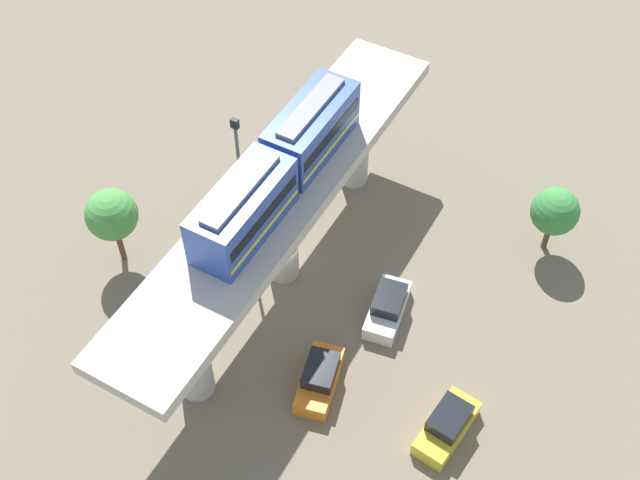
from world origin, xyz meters
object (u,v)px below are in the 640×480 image
at_px(parked_car_yellow, 447,425).
at_px(signal_post, 241,177).
at_px(parked_car_white, 388,307).
at_px(tree_mid_lot, 555,212).
at_px(train, 279,168).
at_px(tree_near_viaduct, 112,215).
at_px(parked_car_orange, 320,378).

distance_m(parked_car_yellow, signal_post, 18.06).
relative_size(parked_car_white, tree_mid_lot, 0.94).
distance_m(train, parked_car_yellow, 16.06).
bearing_deg(tree_near_viaduct, parked_car_yellow, -2.78).
distance_m(parked_car_orange, tree_mid_lot, 17.30).
height_order(parked_car_orange, parked_car_yellow, same).
distance_m(parked_car_orange, signal_post, 12.41).
xyz_separation_m(parked_car_white, tree_near_viaduct, (-16.07, -4.15, 3.22)).
height_order(train, tree_mid_lot, train).
distance_m(train, parked_car_white, 10.65).
relative_size(parked_car_orange, parked_car_white, 1.01).
relative_size(parked_car_yellow, signal_post, 0.44).
height_order(tree_mid_lot, signal_post, signal_post).
height_order(parked_car_yellow, tree_mid_lot, tree_mid_lot).
bearing_deg(tree_mid_lot, parked_car_orange, -115.69).
height_order(parked_car_white, tree_mid_lot, tree_mid_lot).
relative_size(parked_car_yellow, parked_car_white, 0.98).
xyz_separation_m(train, signal_post, (-3.40, 1.09, -3.38)).
xyz_separation_m(train, tree_near_viaduct, (-9.17, -3.98, -4.89)).
xyz_separation_m(parked_car_white, tree_mid_lot, (6.27, 9.42, 2.52)).
distance_m(parked_car_yellow, tree_near_viaduct, 22.34).
bearing_deg(signal_post, parked_car_white, -5.06).
xyz_separation_m(tree_near_viaduct, signal_post, (5.77, 5.07, 1.52)).
distance_m(tree_near_viaduct, tree_mid_lot, 26.15).
bearing_deg(tree_mid_lot, train, -143.92).
height_order(parked_car_white, tree_near_viaduct, tree_near_viaduct).
bearing_deg(parked_car_yellow, parked_car_orange, -167.34).
bearing_deg(parked_car_yellow, parked_car_white, 145.48).
xyz_separation_m(tree_near_viaduct, tree_mid_lot, (22.34, 13.57, -0.70)).
relative_size(tree_near_viaduct, tree_mid_lot, 1.17).
height_order(train, tree_near_viaduct, train).
xyz_separation_m(parked_car_white, signal_post, (-10.30, 0.91, 4.74)).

